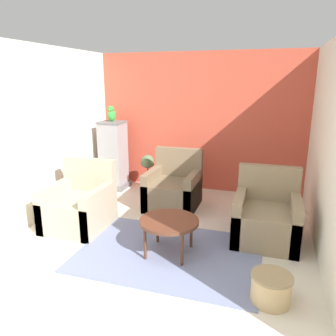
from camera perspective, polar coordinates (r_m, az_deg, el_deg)
The scene contains 13 objects.
ground_plane at distance 3.24m, azimuth -11.15°, elevation -24.16°, with size 20.00×20.00×0.00m, color beige.
wall_back_accent at distance 6.17m, azimuth 5.45°, elevation 7.86°, with size 3.96×0.06×2.53m.
wall_left at distance 5.25m, azimuth -20.84°, elevation 5.69°, with size 0.06×3.79×2.53m.
wall_right at distance 4.19m, azimuth 26.39°, elevation 2.93°, with size 0.06×3.79×2.53m.
area_rug at distance 4.10m, azimuth 0.19°, elevation -14.58°, with size 2.16×1.54×0.01m.
coffee_table at distance 3.92m, azimuth 0.19°, elevation -9.54°, with size 0.71×0.71×0.44m.
armchair_left at distance 4.85m, azimuth -15.13°, elevation -6.49°, with size 0.81×0.85×0.93m.
armchair_right at distance 4.49m, azimuth 16.71°, elevation -8.37°, with size 0.81×0.85×0.93m.
armchair_middle at distance 5.40m, azimuth 0.98°, elevation -3.69°, with size 0.81×0.85×0.93m.
birdcage at distance 6.35m, azimuth -9.48°, elevation 2.07°, with size 0.51×0.51×1.29m.
parrot at distance 6.22m, azimuth -9.79°, elevation 9.22°, with size 0.14×0.24×0.29m.
potted_plant at distance 6.22m, azimuth -3.56°, elevation -0.35°, with size 0.28×0.25×0.68m.
wicker_basket at distance 3.41m, azimuth 17.52°, elevation -19.22°, with size 0.39×0.39×0.28m.
Camera 1 is at (1.29, -2.17, 2.03)m, focal length 35.00 mm.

